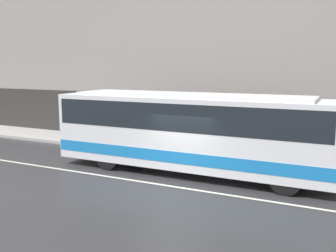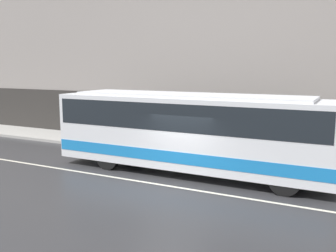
# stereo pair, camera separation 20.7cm
# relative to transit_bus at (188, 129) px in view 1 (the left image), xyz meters

# --- Properties ---
(ground_plane) EXTENTS (60.00, 60.00, 0.00)m
(ground_plane) POSITION_rel_transit_bus_xyz_m (0.25, -1.93, -1.82)
(ground_plane) COLOR #2D2D30
(sidewalk) EXTENTS (60.00, 2.79, 0.16)m
(sidewalk) POSITION_rel_transit_bus_xyz_m (0.25, 3.47, -1.74)
(sidewalk) COLOR #A09E99
(sidewalk) RESTS_ON ground_plane
(building_facade) EXTENTS (60.00, 0.35, 13.06)m
(building_facade) POSITION_rel_transit_bus_xyz_m (0.25, 5.01, 4.50)
(building_facade) COLOR gray
(building_facade) RESTS_ON ground_plane
(lane_stripe) EXTENTS (54.00, 0.14, 0.01)m
(lane_stripe) POSITION_rel_transit_bus_xyz_m (0.25, -1.93, -1.81)
(lane_stripe) COLOR beige
(lane_stripe) RESTS_ON ground_plane
(transit_bus) EXTENTS (11.24, 2.48, 3.23)m
(transit_bus) POSITION_rel_transit_bus_xyz_m (0.00, 0.00, 0.00)
(transit_bus) COLOR silver
(transit_bus) RESTS_ON ground_plane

